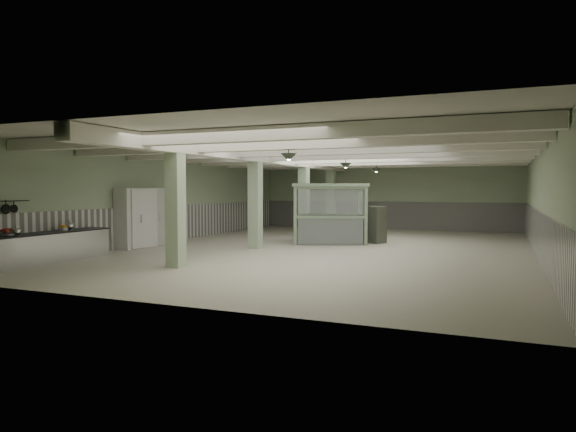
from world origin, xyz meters
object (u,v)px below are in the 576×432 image
at_px(walkin_cooler, 143,217).
at_px(guard_booth, 329,202).
at_px(filing_cabinet, 377,225).
at_px(prep_counter, 40,248).

distance_m(walkin_cooler, guard_booth, 7.37).
relative_size(walkin_cooler, filing_cabinet, 1.64).
bearing_deg(guard_booth, prep_counter, -144.47).
bearing_deg(walkin_cooler, filing_cabinet, 31.10).
height_order(walkin_cooler, filing_cabinet, walkin_cooler).
distance_m(prep_counter, guard_booth, 10.88).
distance_m(prep_counter, walkin_cooler, 4.82).
relative_size(prep_counter, guard_booth, 1.30).
xyz_separation_m(prep_counter, walkin_cooler, (-0.08, 4.77, 0.66)).
height_order(prep_counter, filing_cabinet, filing_cabinet).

